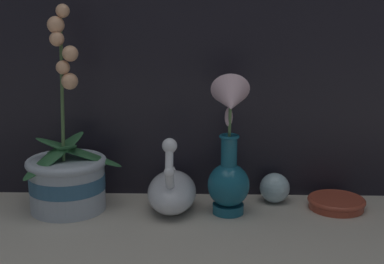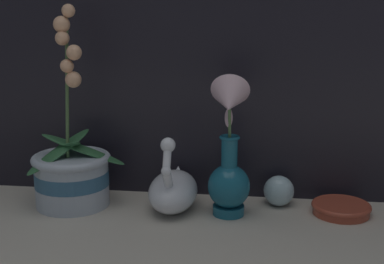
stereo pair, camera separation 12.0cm
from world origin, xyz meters
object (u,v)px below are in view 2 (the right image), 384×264
(glass_sphere, at_px, (279,191))
(amber_dish, at_px, (341,208))
(orchid_potted_plant, at_px, (72,170))
(blue_vase, at_px, (229,161))
(swan_figurine, at_px, (173,189))

(glass_sphere, relative_size, amber_dish, 0.54)
(glass_sphere, bearing_deg, amber_dish, -14.63)
(orchid_potted_plant, height_order, blue_vase, orchid_potted_plant)
(orchid_potted_plant, height_order, swan_figurine, orchid_potted_plant)
(glass_sphere, bearing_deg, blue_vase, -144.26)
(orchid_potted_plant, height_order, amber_dish, orchid_potted_plant)
(orchid_potted_plant, relative_size, glass_sphere, 6.46)
(swan_figurine, relative_size, blue_vase, 0.63)
(blue_vase, xyz_separation_m, amber_dish, (0.26, 0.05, -0.12))
(blue_vase, relative_size, glass_sphere, 4.47)
(swan_figurine, distance_m, amber_dish, 0.40)
(swan_figurine, xyz_separation_m, amber_dish, (0.39, 0.02, -0.04))
(amber_dish, bearing_deg, glass_sphere, 165.37)
(orchid_potted_plant, height_order, glass_sphere, orchid_potted_plant)
(blue_vase, distance_m, amber_dish, 0.29)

